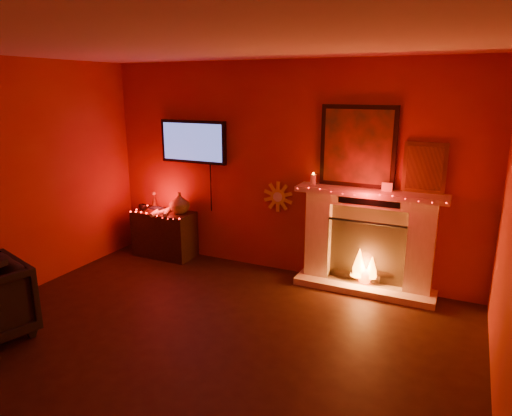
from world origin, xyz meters
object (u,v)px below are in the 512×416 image
at_px(sunburst_clock, 278,197).
at_px(console_table, 166,230).
at_px(tv, 193,142).
at_px(fireplace, 368,231).

xyz_separation_m(sunburst_clock, console_table, (-1.65, -0.22, -0.62)).
distance_m(tv, console_table, 1.34).
height_order(fireplace, sunburst_clock, fireplace).
relative_size(sunburst_clock, console_table, 0.42).
distance_m(tv, sunburst_clock, 1.41).
bearing_deg(console_table, fireplace, 2.54).
bearing_deg(sunburst_clock, console_table, -172.50).
xyz_separation_m(fireplace, sunburst_clock, (-1.19, 0.09, 0.28)).
relative_size(tv, console_table, 1.30).
distance_m(fireplace, tv, 2.61).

